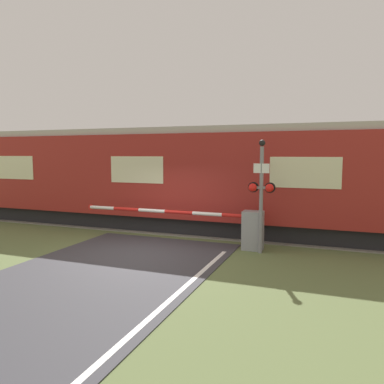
{
  "coord_description": "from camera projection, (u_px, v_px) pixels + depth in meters",
  "views": [
    {
      "loc": [
        5.1,
        -9.28,
        2.86
      ],
      "look_at": [
        0.74,
        2.18,
        1.6
      ],
      "focal_mm": 35.0,
      "sensor_mm": 36.0,
      "label": 1
    }
  ],
  "objects": [
    {
      "name": "train",
      "position": [
        156.0,
        177.0,
        14.77
      ],
      "size": [
        20.87,
        3.16,
        3.78
      ],
      "color": "black",
      "rests_on": "ground_plane"
    },
    {
      "name": "signal_post",
      "position": [
        261.0,
        190.0,
        10.63
      ],
      "size": [
        0.78,
        0.26,
        3.25
      ],
      "color": "gray",
      "rests_on": "ground_plane"
    },
    {
      "name": "track_bed",
      "position": [
        191.0,
        227.0,
        14.44
      ],
      "size": [
        36.0,
        3.2,
        0.13
      ],
      "color": "slate",
      "rests_on": "ground_plane"
    },
    {
      "name": "crossing_barrier",
      "position": [
        235.0,
        227.0,
        11.29
      ],
      "size": [
        6.14,
        0.44,
        1.16
      ],
      "color": "gray",
      "rests_on": "ground_plane"
    },
    {
      "name": "ground_plane",
      "position": [
        141.0,
        254.0,
        10.73
      ],
      "size": [
        80.0,
        80.0,
        0.0
      ],
      "primitive_type": "plane",
      "color": "#5B6B3D"
    }
  ]
}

